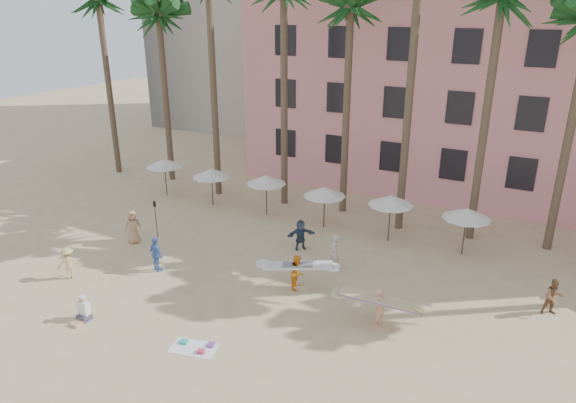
{
  "coord_description": "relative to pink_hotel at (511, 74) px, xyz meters",
  "views": [
    {
      "loc": [
        10.17,
        -13.49,
        12.38
      ],
      "look_at": [
        -0.02,
        6.0,
        4.0
      ],
      "focal_mm": 32.0,
      "sensor_mm": 36.0,
      "label": 1
    }
  ],
  "objects": [
    {
      "name": "beach_towel",
      "position": [
        -7.68,
        -26.5,
        -7.97
      ],
      "size": [
        1.98,
        1.38,
        0.14
      ],
      "color": "white",
      "rests_on": "ground"
    },
    {
      "name": "paddle",
      "position": [
        -15.82,
        -19.29,
        -6.59
      ],
      "size": [
        0.18,
        0.04,
        2.23
      ],
      "color": "black",
      "rests_on": "ground"
    },
    {
      "name": "seated_man",
      "position": [
        -13.0,
        -27.15,
        -7.61
      ],
      "size": [
        0.49,
        0.86,
        1.12
      ],
      "color": "#3F3F4C",
      "rests_on": "ground"
    },
    {
      "name": "carrier_white",
      "position": [
        -6.21,
        -20.58,
        -7.09
      ],
      "size": [
        3.24,
        1.86,
        1.68
      ],
      "color": "orange",
      "rests_on": "ground"
    },
    {
      "name": "carrier_yellow",
      "position": [
        -1.87,
        -21.75,
        -7.0
      ],
      "size": [
        3.42,
        1.3,
        1.75
      ],
      "color": "#DF947D",
      "rests_on": "ground"
    },
    {
      "name": "umbrella_row",
      "position": [
        -10.0,
        -13.5,
        -5.67
      ],
      "size": [
        22.5,
        2.7,
        2.73
      ],
      "color": "#332B23",
      "rests_on": "ground"
    },
    {
      "name": "beachgoers",
      "position": [
        -9.75,
        -19.99,
        -7.12
      ],
      "size": [
        21.93,
        9.36,
        1.92
      ],
      "color": "#2F3E53",
      "rests_on": "ground"
    },
    {
      "name": "pink_hotel",
      "position": [
        0.0,
        0.0,
        0.0
      ],
      "size": [
        35.0,
        14.0,
        16.0
      ],
      "primitive_type": "cube",
      "color": "pink",
      "rests_on": "ground"
    },
    {
      "name": "ground",
      "position": [
        -7.0,
        -26.0,
        -8.0
      ],
      "size": [
        120.0,
        120.0,
        0.0
      ],
      "primitive_type": "plane",
      "color": "#D1B789",
      "rests_on": "ground"
    }
  ]
}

